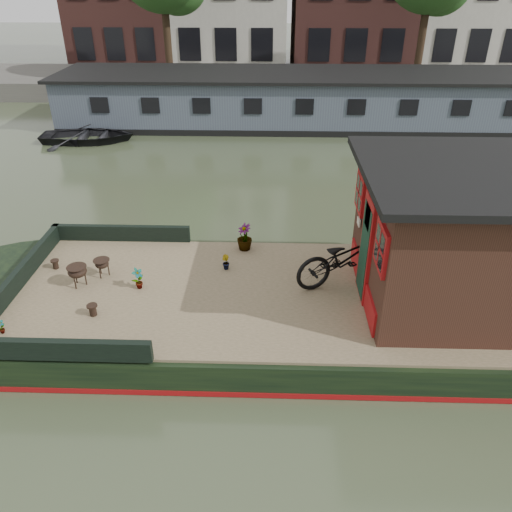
{
  "coord_description": "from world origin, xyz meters",
  "views": [
    {
      "loc": [
        -1.25,
        -7.64,
        5.82
      ],
      "look_at": [
        -1.51,
        0.5,
        1.12
      ],
      "focal_mm": 35.0,
      "sensor_mm": 36.0,
      "label": 1
    }
  ],
  "objects_px": {
    "brazier_rear": "(103,268)",
    "dinghy": "(87,132)",
    "bicycle": "(346,257)",
    "potted_plant_a": "(138,279)",
    "cabin": "(472,236)",
    "brazier_front": "(78,276)"
  },
  "relations": [
    {
      "from": "brazier_rear",
      "to": "dinghy",
      "type": "xyz_separation_m",
      "value": [
        -3.88,
        10.67,
        -0.46
      ]
    },
    {
      "from": "bicycle",
      "to": "dinghy",
      "type": "relative_size",
      "value": 0.57
    },
    {
      "from": "bicycle",
      "to": "potted_plant_a",
      "type": "xyz_separation_m",
      "value": [
        -3.83,
        -0.36,
        -0.32
      ]
    },
    {
      "from": "potted_plant_a",
      "to": "dinghy",
      "type": "xyz_separation_m",
      "value": [
        -4.68,
        11.09,
        -0.5
      ]
    },
    {
      "from": "brazier_rear",
      "to": "dinghy",
      "type": "relative_size",
      "value": 0.1
    },
    {
      "from": "cabin",
      "to": "bicycle",
      "type": "height_order",
      "value": "cabin"
    },
    {
      "from": "cabin",
      "to": "brazier_front",
      "type": "bearing_deg",
      "value": 179.13
    },
    {
      "from": "brazier_rear",
      "to": "dinghy",
      "type": "height_order",
      "value": "brazier_rear"
    },
    {
      "from": "potted_plant_a",
      "to": "bicycle",
      "type": "bearing_deg",
      "value": 5.39
    },
    {
      "from": "dinghy",
      "to": "brazier_rear",
      "type": "bearing_deg",
      "value": -164.11
    },
    {
      "from": "bicycle",
      "to": "brazier_front",
      "type": "distance_m",
      "value": 4.99
    },
    {
      "from": "brazier_front",
      "to": "brazier_rear",
      "type": "height_order",
      "value": "brazier_front"
    },
    {
      "from": "dinghy",
      "to": "bicycle",
      "type": "bearing_deg",
      "value": -145.69
    },
    {
      "from": "cabin",
      "to": "dinghy",
      "type": "height_order",
      "value": "cabin"
    },
    {
      "from": "potted_plant_a",
      "to": "brazier_front",
      "type": "distance_m",
      "value": 1.14
    },
    {
      "from": "potted_plant_a",
      "to": "dinghy",
      "type": "height_order",
      "value": "potted_plant_a"
    },
    {
      "from": "cabin",
      "to": "brazier_rear",
      "type": "relative_size",
      "value": 11.21
    },
    {
      "from": "potted_plant_a",
      "to": "dinghy",
      "type": "relative_size",
      "value": 0.12
    },
    {
      "from": "bicycle",
      "to": "brazier_front",
      "type": "bearing_deg",
      "value": 69.44
    },
    {
      "from": "cabin",
      "to": "potted_plant_a",
      "type": "distance_m",
      "value": 5.95
    },
    {
      "from": "bicycle",
      "to": "brazier_front",
      "type": "xyz_separation_m",
      "value": [
        -4.97,
        -0.3,
        -0.32
      ]
    },
    {
      "from": "potted_plant_a",
      "to": "brazier_rear",
      "type": "height_order",
      "value": "potted_plant_a"
    }
  ]
}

